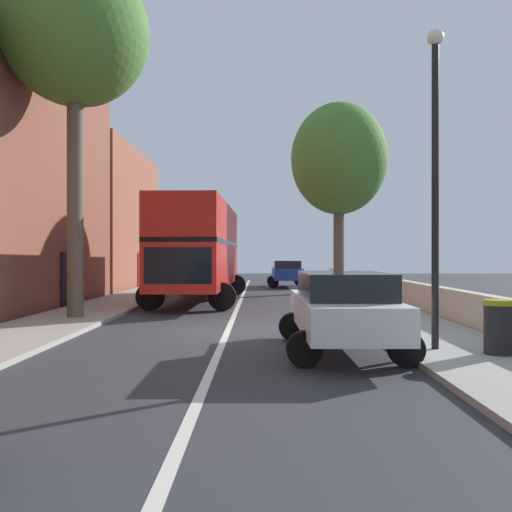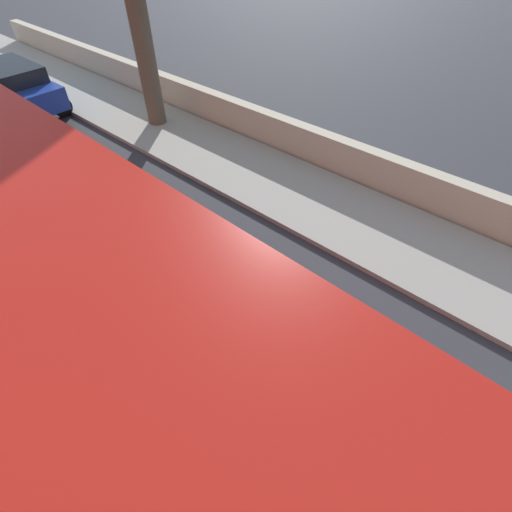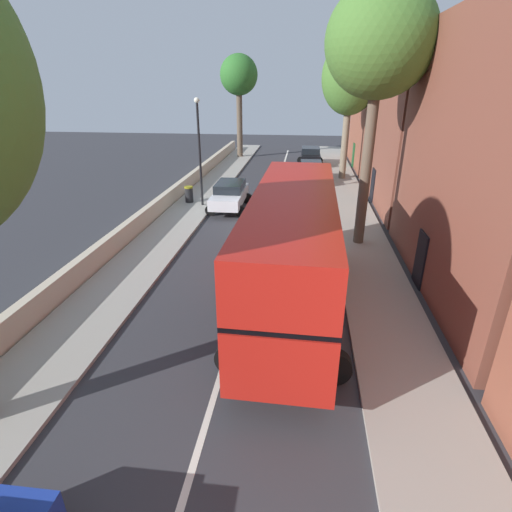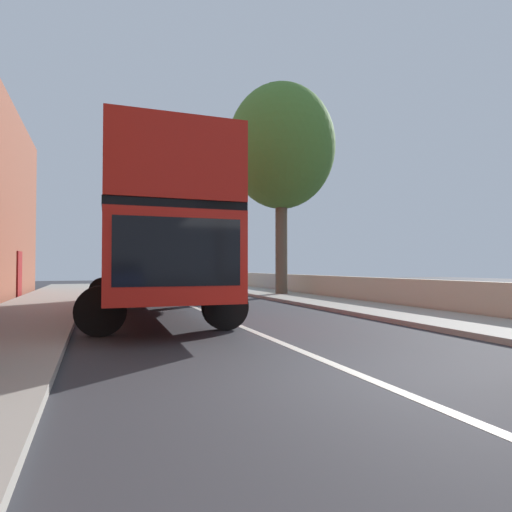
# 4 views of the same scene
# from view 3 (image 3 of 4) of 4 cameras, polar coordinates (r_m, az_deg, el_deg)

# --- Properties ---
(ground_plane) EXTENTS (84.00, 84.00, 0.00)m
(ground_plane) POSITION_cam_3_polar(r_m,az_deg,el_deg) (21.47, 1.34, 4.30)
(ground_plane) COLOR #333338
(road_centre_line) EXTENTS (0.16, 54.00, 0.01)m
(road_centre_line) POSITION_cam_3_polar(r_m,az_deg,el_deg) (21.47, 1.34, 4.31)
(road_centre_line) COLOR silver
(road_centre_line) RESTS_ON ground
(sidewalk_left) EXTENTS (2.60, 60.00, 0.12)m
(sidewalk_left) POSITION_cam_3_polar(r_m,az_deg,el_deg) (21.56, 14.43, 3.80)
(sidewalk_left) COLOR #9E998E
(sidewalk_left) RESTS_ON ground
(sidewalk_right) EXTENTS (2.60, 60.00, 0.12)m
(sidewalk_right) POSITION_cam_3_polar(r_m,az_deg,el_deg) (22.43, -11.26, 4.87)
(sidewalk_right) COLOR #9E998E
(sidewalk_right) RESTS_ON ground
(terraced_houses_left) EXTENTS (4.07, 47.52, 10.56)m
(terraced_houses_left) POSITION_cam_3_polar(r_m,az_deg,el_deg) (22.29, 24.92, 15.31)
(terraced_houses_left) COLOR brown
(terraced_houses_left) RESTS_ON ground
(boundary_wall_right) EXTENTS (0.36, 54.00, 0.99)m
(boundary_wall_right) POSITION_cam_3_polar(r_m,az_deg,el_deg) (22.82, -15.08, 5.97)
(boundary_wall_right) COLOR beige
(boundary_wall_right) RESTS_ON ground
(double_decker_bus) EXTENTS (3.71, 10.51, 4.06)m
(double_decker_bus) POSITION_cam_3_polar(r_m,az_deg,el_deg) (12.74, 5.32, 1.60)
(double_decker_bus) COLOR red
(double_decker_bus) RESTS_ON ground
(parked_car_white_right_1) EXTENTS (2.46, 4.59, 1.63)m
(parked_car_white_right_1) POSITION_cam_3_polar(r_m,az_deg,el_deg) (24.45, -3.83, 8.97)
(parked_car_white_right_1) COLOR silver
(parked_car_white_right_1) RESTS_ON ground
(parked_car_black_left_2) EXTENTS (2.50, 3.95, 1.69)m
(parked_car_black_left_2) POSITION_cam_3_polar(r_m,az_deg,el_deg) (38.41, 7.90, 14.23)
(parked_car_black_left_2) COLOR black
(parked_car_black_left_2) RESTS_ON ground
(parked_car_blue_left_3) EXTENTS (2.49, 4.16, 1.61)m
(parked_car_blue_left_3) POSITION_cam_3_polar(r_m,az_deg,el_deg) (31.50, 7.97, 12.11)
(parked_car_blue_left_3) COLOR #1E389E
(parked_car_blue_left_3) RESTS_ON ground
(street_tree_left_0) EXTENTS (4.40, 4.40, 10.78)m
(street_tree_left_0) POSITION_cam_3_polar(r_m,az_deg,el_deg) (18.43, 17.56, 27.33)
(street_tree_left_0) COLOR brown
(street_tree_left_0) RESTS_ON sidewalk_left
(street_tree_left_2) EXTENTS (4.22, 4.22, 10.18)m
(street_tree_left_2) POSITION_cam_3_polar(r_m,az_deg,el_deg) (32.54, 13.53, 23.81)
(street_tree_left_2) COLOR #7A6B56
(street_tree_left_2) RESTS_ON sidewalk_left
(street_tree_right_3) EXTENTS (3.68, 3.68, 9.73)m
(street_tree_right_3) POSITION_cam_3_polar(r_m,az_deg,el_deg) (42.31, -2.50, 24.53)
(street_tree_right_3) COLOR brown
(street_tree_right_3) RESTS_ON sidewalk_right
(lamppost_right) EXTENTS (0.32, 0.32, 6.31)m
(lamppost_right) POSITION_cam_3_polar(r_m,az_deg,el_deg) (24.48, -8.23, 15.67)
(lamppost_right) COLOR black
(lamppost_right) RESTS_ON sidewalk_right
(litter_bin_right) EXTENTS (0.55, 0.55, 1.01)m
(litter_bin_right) POSITION_cam_3_polar(r_m,az_deg,el_deg) (25.88, -9.69, 8.82)
(litter_bin_right) COLOR black
(litter_bin_right) RESTS_ON sidewalk_right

